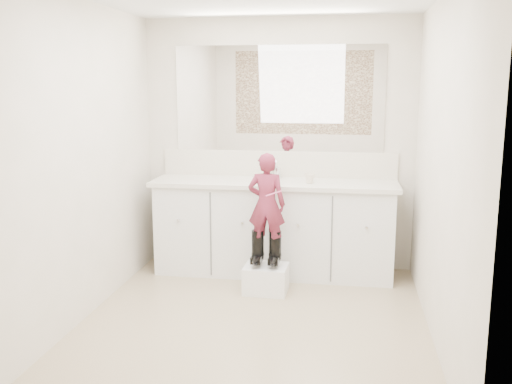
# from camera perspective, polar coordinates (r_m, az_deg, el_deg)

# --- Properties ---
(floor) EXTENTS (3.00, 3.00, 0.00)m
(floor) POSITION_cam_1_polar(r_m,az_deg,el_deg) (4.41, -0.32, -13.07)
(floor) COLOR #8E755D
(floor) RESTS_ON ground
(wall_back) EXTENTS (2.60, 0.00, 2.60)m
(wall_back) POSITION_cam_1_polar(r_m,az_deg,el_deg) (5.55, 2.23, 4.75)
(wall_back) COLOR beige
(wall_back) RESTS_ON floor
(wall_front) EXTENTS (2.60, 0.00, 2.60)m
(wall_front) POSITION_cam_1_polar(r_m,az_deg,el_deg) (2.63, -5.75, -2.06)
(wall_front) COLOR beige
(wall_front) RESTS_ON floor
(wall_left) EXTENTS (0.00, 3.00, 3.00)m
(wall_left) POSITION_cam_1_polar(r_m,az_deg,el_deg) (4.47, -17.02, 2.83)
(wall_left) COLOR beige
(wall_left) RESTS_ON floor
(wall_right) EXTENTS (0.00, 3.00, 3.00)m
(wall_right) POSITION_cam_1_polar(r_m,az_deg,el_deg) (4.07, 18.06, 2.02)
(wall_right) COLOR beige
(wall_right) RESTS_ON floor
(vanity_cabinet) EXTENTS (2.20, 0.55, 0.85)m
(vanity_cabinet) POSITION_cam_1_polar(r_m,az_deg,el_deg) (5.41, 1.82, -3.74)
(vanity_cabinet) COLOR silver
(vanity_cabinet) RESTS_ON floor
(countertop) EXTENTS (2.28, 0.58, 0.04)m
(countertop) POSITION_cam_1_polar(r_m,az_deg,el_deg) (5.31, 1.83, 0.88)
(countertop) COLOR beige
(countertop) RESTS_ON vanity_cabinet
(backsplash) EXTENTS (2.28, 0.03, 0.25)m
(backsplash) POSITION_cam_1_polar(r_m,az_deg,el_deg) (5.55, 2.20, 2.83)
(backsplash) COLOR beige
(backsplash) RESTS_ON countertop
(mirror) EXTENTS (2.00, 0.02, 1.00)m
(mirror) POSITION_cam_1_polar(r_m,az_deg,el_deg) (5.50, 2.25, 9.30)
(mirror) COLOR white
(mirror) RESTS_ON wall_back
(dot_panel) EXTENTS (2.00, 0.01, 1.20)m
(dot_panel) POSITION_cam_1_polar(r_m,az_deg,el_deg) (2.58, -5.88, 7.80)
(dot_panel) COLOR #472819
(dot_panel) RESTS_ON wall_front
(faucet) EXTENTS (0.08, 0.08, 0.10)m
(faucet) POSITION_cam_1_polar(r_m,az_deg,el_deg) (5.46, 2.05, 1.90)
(faucet) COLOR silver
(faucet) RESTS_ON countertop
(cup) EXTENTS (0.12, 0.12, 0.09)m
(cup) POSITION_cam_1_polar(r_m,az_deg,el_deg) (5.21, 5.39, 1.37)
(cup) COLOR beige
(cup) RESTS_ON countertop
(soap_bottle) EXTENTS (0.11, 0.11, 0.19)m
(soap_bottle) POSITION_cam_1_polar(r_m,az_deg,el_deg) (5.39, 0.90, 2.29)
(soap_bottle) COLOR beige
(soap_bottle) RESTS_ON countertop
(step_stool) EXTENTS (0.38, 0.32, 0.24)m
(step_stool) POSITION_cam_1_polar(r_m,az_deg,el_deg) (5.00, 1.00, -8.67)
(step_stool) COLOR white
(step_stool) RESTS_ON floor
(boot_left) EXTENTS (0.12, 0.21, 0.31)m
(boot_left) POSITION_cam_1_polar(r_m,az_deg,el_deg) (4.94, 0.18, -5.59)
(boot_left) COLOR black
(boot_left) RESTS_ON step_stool
(boot_right) EXTENTS (0.12, 0.21, 0.31)m
(boot_right) POSITION_cam_1_polar(r_m,az_deg,el_deg) (4.92, 1.92, -5.66)
(boot_right) COLOR black
(boot_right) RESTS_ON step_stool
(toddler) EXTENTS (0.33, 0.22, 0.88)m
(toddler) POSITION_cam_1_polar(r_m,az_deg,el_deg) (4.84, 1.06, -1.22)
(toddler) COLOR #B33753
(toddler) RESTS_ON step_stool
(toothbrush) EXTENTS (0.14, 0.02, 0.06)m
(toothbrush) POSITION_cam_1_polar(r_m,az_deg,el_deg) (4.73, 1.77, -0.15)
(toothbrush) COLOR #F25E94
(toothbrush) RESTS_ON toddler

